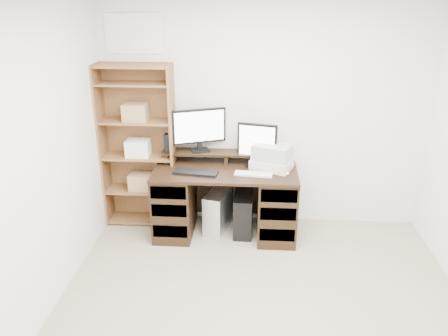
# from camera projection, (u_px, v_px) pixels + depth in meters

# --- Properties ---
(room) EXTENTS (3.54, 4.04, 2.54)m
(room) POSITION_uv_depth(u_px,v_px,m) (268.00, 194.00, 2.84)
(room) COLOR gray
(room) RESTS_ON ground
(desk) EXTENTS (1.50, 0.70, 0.75)m
(desk) POSITION_uv_depth(u_px,v_px,m) (225.00, 200.00, 4.70)
(desk) COLOR black
(desk) RESTS_ON ground
(riser_shelf) EXTENTS (1.40, 0.22, 0.12)m
(riser_shelf) POSITION_uv_depth(u_px,v_px,m) (227.00, 154.00, 4.73)
(riser_shelf) COLOR black
(riser_shelf) RESTS_ON desk
(monitor_wide) EXTENTS (0.56, 0.25, 0.46)m
(monitor_wide) POSITION_uv_depth(u_px,v_px,m) (199.00, 128.00, 4.66)
(monitor_wide) COLOR black
(monitor_wide) RESTS_ON riser_shelf
(monitor_small) EXTENTS (0.42, 0.20, 0.46)m
(monitor_small) POSITION_uv_depth(u_px,v_px,m) (257.00, 143.00, 4.58)
(monitor_small) COLOR black
(monitor_small) RESTS_ON desk
(speaker) EXTENTS (0.09, 0.09, 0.20)m
(speaker) POSITION_uv_depth(u_px,v_px,m) (168.00, 143.00, 4.69)
(speaker) COLOR black
(speaker) RESTS_ON riser_shelf
(keyboard_black) EXTENTS (0.47, 0.21, 0.03)m
(keyboard_black) POSITION_uv_depth(u_px,v_px,m) (196.00, 172.00, 4.46)
(keyboard_black) COLOR black
(keyboard_black) RESTS_ON desk
(keyboard_white) EXTENTS (0.39, 0.16, 0.02)m
(keyboard_white) POSITION_uv_depth(u_px,v_px,m) (253.00, 174.00, 4.42)
(keyboard_white) COLOR silver
(keyboard_white) RESTS_ON desk
(mouse) EXTENTS (0.11, 0.09, 0.04)m
(mouse) POSITION_uv_depth(u_px,v_px,m) (284.00, 173.00, 4.42)
(mouse) COLOR white
(mouse) RESTS_ON desk
(printer) EXTENTS (0.48, 0.43, 0.10)m
(printer) POSITION_uv_depth(u_px,v_px,m) (272.00, 164.00, 4.58)
(printer) COLOR beige
(printer) RESTS_ON desk
(basket) EXTENTS (0.45, 0.39, 0.16)m
(basket) POSITION_uv_depth(u_px,v_px,m) (272.00, 152.00, 4.53)
(basket) COLOR #A2A8AD
(basket) RESTS_ON printer
(tower_silver) EXTENTS (0.31, 0.49, 0.45)m
(tower_silver) POSITION_uv_depth(u_px,v_px,m) (218.00, 210.00, 4.84)
(tower_silver) COLOR silver
(tower_silver) RESTS_ON ground
(tower_black) EXTENTS (0.21, 0.46, 0.45)m
(tower_black) POSITION_uv_depth(u_px,v_px,m) (243.00, 213.00, 4.78)
(tower_black) COLOR black
(tower_black) RESTS_ON ground
(bookshelf) EXTENTS (0.80, 0.30, 1.80)m
(bookshelf) POSITION_uv_depth(u_px,v_px,m) (139.00, 146.00, 4.76)
(bookshelf) COLOR brown
(bookshelf) RESTS_ON ground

